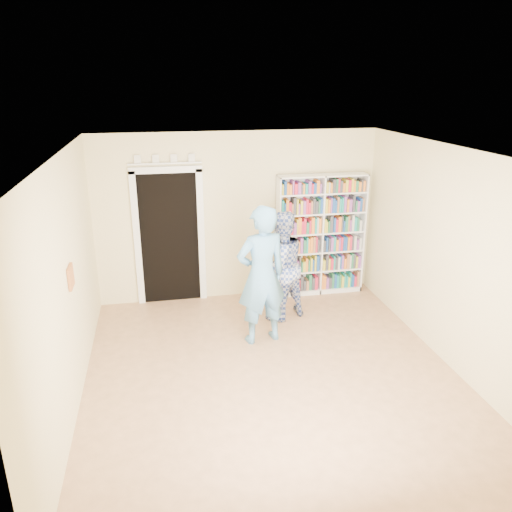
% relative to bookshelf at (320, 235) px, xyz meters
% --- Properties ---
extents(floor, '(5.00, 5.00, 0.00)m').
position_rel_bookshelf_xyz_m(floor, '(-1.35, -2.34, -1.02)').
color(floor, '#976B49').
rests_on(floor, ground).
extents(ceiling, '(5.00, 5.00, 0.00)m').
position_rel_bookshelf_xyz_m(ceiling, '(-1.35, -2.34, 1.68)').
color(ceiling, white).
rests_on(ceiling, wall_back).
extents(wall_back, '(4.50, 0.00, 4.50)m').
position_rel_bookshelf_xyz_m(wall_back, '(-1.35, 0.16, 0.33)').
color(wall_back, beige).
rests_on(wall_back, floor).
extents(wall_left, '(0.00, 5.00, 5.00)m').
position_rel_bookshelf_xyz_m(wall_left, '(-3.60, -2.34, 0.33)').
color(wall_left, beige).
rests_on(wall_left, floor).
extents(wall_right, '(0.00, 5.00, 5.00)m').
position_rel_bookshelf_xyz_m(wall_right, '(0.90, -2.34, 0.33)').
color(wall_right, beige).
rests_on(wall_right, floor).
extents(bookshelf, '(1.46, 0.27, 2.01)m').
position_rel_bookshelf_xyz_m(bookshelf, '(0.00, 0.00, 0.00)').
color(bookshelf, white).
rests_on(bookshelf, floor).
extents(doorway, '(1.10, 0.08, 2.43)m').
position_rel_bookshelf_xyz_m(doorway, '(-2.45, 0.13, 0.16)').
color(doorway, black).
rests_on(doorway, floor).
extents(wall_art, '(0.03, 0.25, 0.25)m').
position_rel_bookshelf_xyz_m(wall_art, '(-3.58, -2.14, 0.38)').
color(wall_art, brown).
rests_on(wall_art, wall_left).
extents(man_blue, '(0.78, 0.60, 1.93)m').
position_rel_bookshelf_xyz_m(man_blue, '(-1.30, -1.46, -0.05)').
color(man_blue, '#5997C7').
rests_on(man_blue, floor).
extents(man_plaid, '(0.99, 0.90, 1.66)m').
position_rel_bookshelf_xyz_m(man_plaid, '(-0.88, -0.81, -0.19)').
color(man_plaid, '#314896').
rests_on(man_plaid, floor).
extents(paper_sheet, '(0.18, 0.09, 0.27)m').
position_rel_bookshelf_xyz_m(paper_sheet, '(-0.80, -0.97, -0.09)').
color(paper_sheet, white).
rests_on(paper_sheet, man_plaid).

